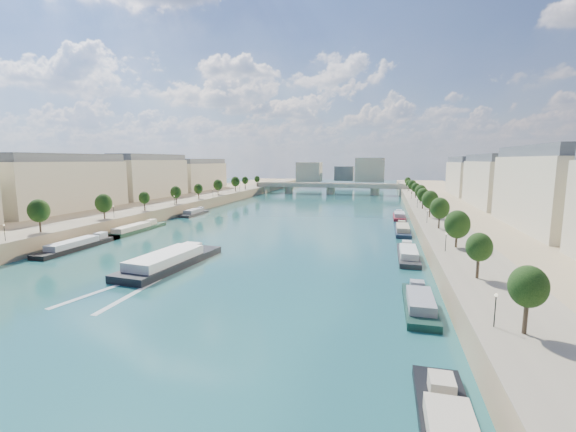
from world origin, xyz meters
The scene contains 17 objects.
ground centered at (0.00, 100.00, 0.00)m, with size 700.00×700.00×0.00m, color #0D363A.
quay_left centered at (-72.00, 100.00, 2.50)m, with size 44.00×520.00×5.00m, color #9E8460.
quay_right centered at (72.00, 100.00, 2.50)m, with size 44.00×520.00×5.00m, color #9E8460.
pave_left centered at (-57.00, 100.00, 5.05)m, with size 14.00×520.00×0.10m, color gray.
pave_right centered at (57.00, 100.00, 5.05)m, with size 14.00×520.00×0.10m, color gray.
trees_left centered at (-55.00, 102.00, 10.48)m, with size 4.80×268.80×8.26m.
trees_right centered at (55.00, 110.00, 10.48)m, with size 4.80×268.80×8.26m.
lamps_left centered at (-52.50, 90.00, 7.78)m, with size 0.36×200.36×4.28m.
lamps_right centered at (52.50, 105.00, 7.78)m, with size 0.36×200.36×4.28m.
buildings_left centered at (-85.00, 112.00, 16.45)m, with size 16.00×226.00×23.20m.
buildings_right centered at (85.00, 112.00, 16.45)m, with size 16.00×226.00×23.20m.
skyline centered at (3.19, 319.52, 14.66)m, with size 79.00×42.00×22.00m.
bridge centered at (0.00, 239.57, 5.08)m, with size 112.00×12.00×8.15m.
tour_barge centered at (-9.88, 35.48, 1.27)m, with size 11.99×32.41×4.30m.
wake centered at (-9.88, 18.98, 0.02)m, with size 10.74×26.02×0.04m.
moored_barges_left centered at (-45.50, 51.60, 0.84)m, with size 5.00×159.42×3.60m.
moored_barges_right centered at (45.50, 55.54, 0.84)m, with size 5.00×162.85×3.60m.
Camera 1 is at (39.13, -43.96, 25.15)m, focal length 24.00 mm.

